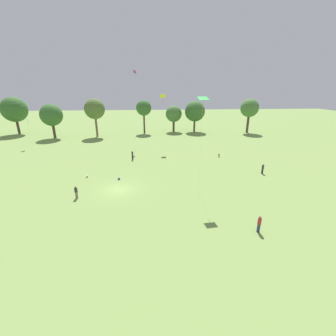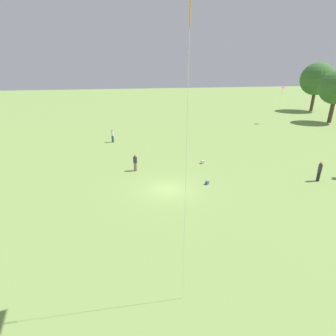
{
  "view_description": "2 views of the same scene",
  "coord_description": "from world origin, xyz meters",
  "px_view_note": "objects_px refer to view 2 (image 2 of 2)",
  "views": [
    {
      "loc": [
        4.77,
        -29.31,
        13.6
      ],
      "look_at": [
        6.9,
        -2.58,
        3.96
      ],
      "focal_mm": 24.0,
      "sensor_mm": 36.0,
      "label": 1
    },
    {
      "loc": [
        19.76,
        -4.25,
        9.66
      ],
      "look_at": [
        3.08,
        -0.65,
        3.17
      ],
      "focal_mm": 28.0,
      "sensor_mm": 36.0,
      "label": 2
    }
  ],
  "objects_px": {
    "person_3": "(112,136)",
    "picnic_bag_0": "(202,162)",
    "kite_0": "(283,88)",
    "picnic_bag_1": "(207,183)",
    "person_4": "(319,171)",
    "person_1": "(135,163)"
  },
  "relations": [
    {
      "from": "person_3",
      "to": "picnic_bag_0",
      "type": "xyz_separation_m",
      "value": [
        11.06,
        9.32,
        -0.72
      ]
    },
    {
      "from": "kite_0",
      "to": "picnic_bag_1",
      "type": "height_order",
      "value": "kite_0"
    },
    {
      "from": "person_3",
      "to": "kite_0",
      "type": "xyz_separation_m",
      "value": [
        -7.22,
        30.56,
        5.41
      ]
    },
    {
      "from": "person_3",
      "to": "picnic_bag_0",
      "type": "bearing_deg",
      "value": -63.59
    },
    {
      "from": "person_4",
      "to": "kite_0",
      "type": "distance_m",
      "value": 28.4
    },
    {
      "from": "person_3",
      "to": "kite_0",
      "type": "height_order",
      "value": "kite_0"
    },
    {
      "from": "person_1",
      "to": "kite_0",
      "type": "xyz_separation_m",
      "value": [
        -18.85,
        28.52,
        5.48
      ]
    },
    {
      "from": "person_3",
      "to": "kite_0",
      "type": "relative_size",
      "value": 0.26
    },
    {
      "from": "person_4",
      "to": "picnic_bag_0",
      "type": "distance_m",
      "value": 11.06
    },
    {
      "from": "person_1",
      "to": "person_4",
      "type": "bearing_deg",
      "value": 26.13
    },
    {
      "from": "person_4",
      "to": "picnic_bag_1",
      "type": "distance_m",
      "value": 10.31
    },
    {
      "from": "kite_0",
      "to": "picnic_bag_0",
      "type": "bearing_deg",
      "value": -128.9
    },
    {
      "from": "person_1",
      "to": "picnic_bag_0",
      "type": "relative_size",
      "value": 4.68
    },
    {
      "from": "person_1",
      "to": "picnic_bag_1",
      "type": "xyz_separation_m",
      "value": [
        4.68,
        5.89,
        -0.68
      ]
    },
    {
      "from": "person_3",
      "to": "kite_0",
      "type": "bearing_deg",
      "value": -0.41
    },
    {
      "from": "picnic_bag_0",
      "to": "picnic_bag_1",
      "type": "xyz_separation_m",
      "value": [
        5.23,
        -1.39,
        -0.03
      ]
    },
    {
      "from": "person_4",
      "to": "picnic_bag_0",
      "type": "height_order",
      "value": "person_4"
    },
    {
      "from": "person_1",
      "to": "picnic_bag_1",
      "type": "relative_size",
      "value": 4.46
    },
    {
      "from": "kite_0",
      "to": "picnic_bag_0",
      "type": "height_order",
      "value": "kite_0"
    },
    {
      "from": "person_3",
      "to": "picnic_bag_0",
      "type": "height_order",
      "value": "person_3"
    },
    {
      "from": "person_1",
      "to": "kite_0",
      "type": "distance_m",
      "value": 34.62
    },
    {
      "from": "kite_0",
      "to": "picnic_bag_1",
      "type": "distance_m",
      "value": 33.22
    }
  ]
}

